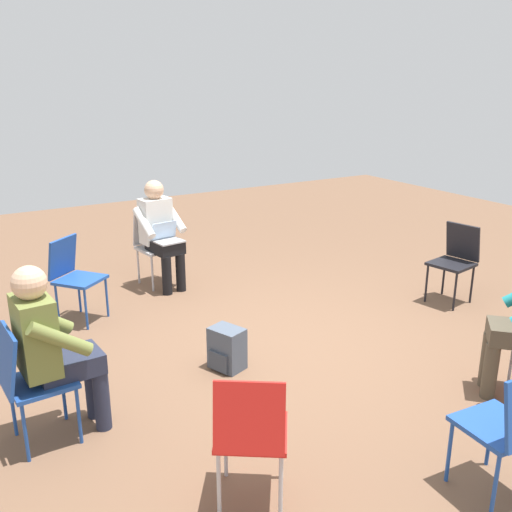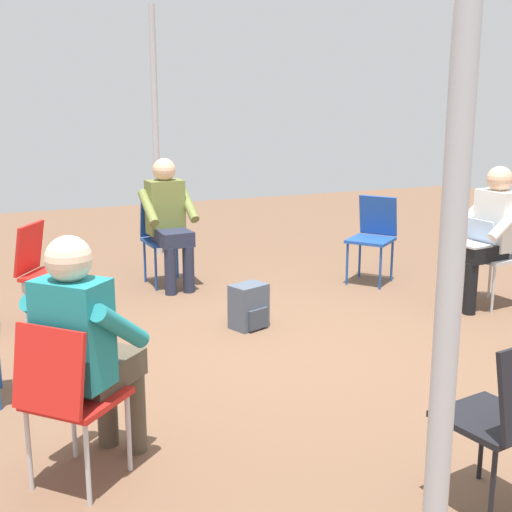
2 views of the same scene
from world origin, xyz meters
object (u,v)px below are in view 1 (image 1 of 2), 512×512
object	(u,v)px
chair_north	(509,424)
person_with_laptop	(160,229)
chair_northeast	(251,431)
person_in_olive	(52,343)
chair_east	(29,377)
chair_west	(456,257)
chair_southeast	(74,273)
backpack_near_laptop_user	(227,351)
chair_south	(154,242)

from	to	relation	value
chair_north	person_with_laptop	size ratio (longest dim) A/B	0.69
chair_northeast	person_in_olive	distance (m)	1.48
chair_east	chair_west	world-z (taller)	same
chair_east	chair_southeast	distance (m)	2.07
chair_east	chair_southeast	xyz separation A→B (m)	(-0.75, -1.93, 0.00)
chair_west	chair_north	xyz separation A→B (m)	(2.19, 2.27, 0.00)
chair_west	chair_southeast	bearing A→B (deg)	56.31
chair_north	backpack_near_laptop_user	bearing A→B (deg)	110.26
chair_west	person_in_olive	distance (m)	4.26
person_with_laptop	chair_east	bearing A→B (deg)	44.26
backpack_near_laptop_user	chair_east	bearing A→B (deg)	9.47
chair_west	backpack_near_laptop_user	distance (m)	2.85
chair_southeast	person_with_laptop	world-z (taller)	person_with_laptop
chair_south	chair_east	distance (m)	3.15
chair_northeast	chair_north	bearing A→B (deg)	6.01
chair_south	chair_northeast	bearing A→B (deg)	68.90
backpack_near_laptop_user	chair_north	bearing A→B (deg)	106.28
chair_east	backpack_near_laptop_user	distance (m)	1.64
chair_northeast	person_in_olive	xyz separation A→B (m)	(0.78, -1.25, 0.20)
person_with_laptop	chair_south	bearing A→B (deg)	-90.00
chair_southeast	person_with_laptop	xyz separation A→B (m)	(-1.10, -0.46, 0.20)
person_with_laptop	backpack_near_laptop_user	xyz separation A→B (m)	(0.27, 2.12, -0.53)
chair_south	chair_east	size ratio (longest dim) A/B	1.00
backpack_near_laptop_user	chair_west	bearing A→B (deg)	-178.24
backpack_near_laptop_user	chair_southeast	bearing A→B (deg)	-63.40
chair_northeast	person_with_laptop	world-z (taller)	person_with_laptop
backpack_near_laptop_user	chair_northeast	bearing A→B (deg)	66.87
chair_south	chair_northeast	distance (m)	3.90
chair_south	chair_west	world-z (taller)	same
chair_south	person_with_laptop	bearing A→B (deg)	90.00
person_in_olive	chair_north	bearing A→B (deg)	42.96
chair_north	person_with_laptop	world-z (taller)	person_with_laptop
chair_south	backpack_near_laptop_user	xyz separation A→B (m)	(0.25, 2.29, -0.34)
backpack_near_laptop_user	person_in_olive	bearing A→B (deg)	10.12
chair_west	backpack_near_laptop_user	world-z (taller)	chair_west
chair_northeast	person_in_olive	bearing A→B (deg)	155.93
chair_west	backpack_near_laptop_user	size ratio (longest dim) A/B	2.36
chair_east	chair_north	distance (m)	2.94
chair_east	person_with_laptop	world-z (taller)	person_with_laptop
person_in_olive	backpack_near_laptop_user	size ratio (longest dim) A/B	3.44
chair_north	backpack_near_laptop_user	size ratio (longest dim) A/B	2.36
chair_northeast	person_in_olive	world-z (taller)	person_in_olive
chair_south	chair_north	xyz separation A→B (m)	(-0.39, 4.48, 0.00)
chair_west	backpack_near_laptop_user	xyz separation A→B (m)	(2.83, 0.09, -0.34)
chair_southeast	chair_west	world-z (taller)	same
chair_south	chair_west	bearing A→B (deg)	131.54
chair_west	person_with_laptop	size ratio (longest dim) A/B	0.69
chair_southeast	person_with_laptop	bearing A→B (deg)	164.34
chair_south	chair_north	world-z (taller)	same
chair_west	chair_northeast	size ratio (longest dim) A/B	1.00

